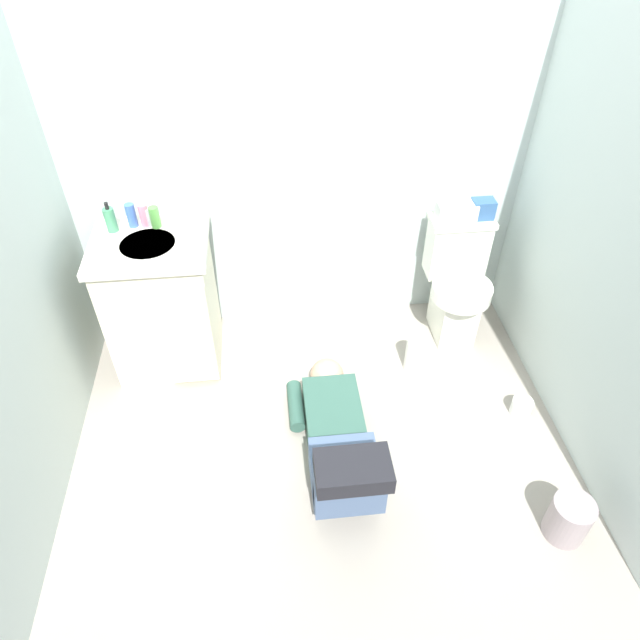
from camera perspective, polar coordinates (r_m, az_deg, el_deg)
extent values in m
cube|color=gray|center=(3.09, -0.01, -11.33)|extent=(3.02, 2.96, 0.04)
cube|color=silver|center=(3.13, -2.12, 18.19)|extent=(2.68, 0.08, 2.40)
cube|color=silver|center=(2.68, 29.05, 8.51)|extent=(0.08, 1.96, 2.40)
cube|color=silver|center=(3.56, 13.24, 1.07)|extent=(0.22, 0.30, 0.38)
cylinder|color=silver|center=(3.40, 14.01, 2.85)|extent=(0.35, 0.35, 0.08)
cube|color=silver|center=(3.45, 13.56, 7.03)|extent=(0.34, 0.17, 0.34)
cube|color=silver|center=(3.35, 14.06, 9.62)|extent=(0.36, 0.19, 0.03)
cube|color=beige|center=(3.30, -15.44, 1.40)|extent=(0.56, 0.48, 0.78)
cube|color=silver|center=(3.07, -16.81, 7.25)|extent=(0.60, 0.52, 0.04)
cylinder|color=silver|center=(3.05, -16.83, 6.96)|extent=(0.28, 0.28, 0.05)
cube|color=beige|center=(3.10, -13.10, -1.70)|extent=(0.26, 0.03, 0.66)
cylinder|color=silver|center=(3.15, -16.76, 9.73)|extent=(0.02, 0.02, 0.10)
cube|color=#33594C|center=(3.00, 1.44, -10.31)|extent=(0.29, 0.52, 0.17)
sphere|color=tan|center=(3.20, 0.70, -5.57)|extent=(0.19, 0.19, 0.19)
cube|color=#495E7E|center=(2.71, 2.47, -15.02)|extent=(0.31, 0.28, 0.20)
cube|color=#495E7E|center=(2.54, 3.01, -16.16)|extent=(0.31, 0.12, 0.32)
cube|color=black|center=(2.37, 3.33, -14.82)|extent=(0.31, 0.19, 0.09)
cylinder|color=#33594C|center=(3.11, -2.46, -8.57)|extent=(0.08, 0.30, 0.08)
cube|color=silver|center=(3.30, 13.50, 10.56)|extent=(0.22, 0.11, 0.10)
cube|color=#33598C|center=(3.35, 15.99, 10.66)|extent=(0.12, 0.09, 0.11)
cylinder|color=#458E64|center=(3.16, -20.26, 9.39)|extent=(0.06, 0.06, 0.13)
cylinder|color=black|center=(3.12, -20.62, 10.66)|extent=(0.02, 0.02, 0.04)
cylinder|color=#406AB9|center=(3.17, -18.38, 9.92)|extent=(0.05, 0.05, 0.13)
cylinder|color=pink|center=(3.15, -17.23, 9.98)|extent=(0.05, 0.05, 0.13)
cylinder|color=#53A045|center=(3.13, -16.22, 9.86)|extent=(0.05, 0.05, 0.12)
cylinder|color=gray|center=(2.89, 23.65, -17.77)|extent=(0.19, 0.19, 0.22)
cylinder|color=white|center=(3.34, 9.47, -3.34)|extent=(0.11, 0.11, 0.23)
cylinder|color=white|center=(3.30, 19.53, -8.24)|extent=(0.11, 0.11, 0.10)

